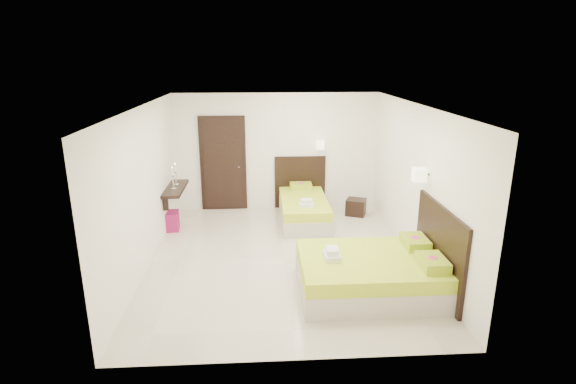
{
  "coord_description": "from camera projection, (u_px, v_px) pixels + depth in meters",
  "views": [
    {
      "loc": [
        -0.36,
        -7.11,
        3.35
      ],
      "look_at": [
        0.1,
        0.3,
        1.1
      ],
      "focal_mm": 28.0,
      "sensor_mm": 36.0,
      "label": 1
    }
  ],
  "objects": [
    {
      "name": "bed_single",
      "position": [
        303.0,
        207.0,
        9.52
      ],
      "size": [
        1.15,
        1.92,
        1.58
      ],
      "color": "beige",
      "rests_on": "ground"
    },
    {
      "name": "floor",
      "position": [
        283.0,
        258.0,
        7.78
      ],
      "size": [
        5.5,
        5.5,
        0.0
      ],
      "primitive_type": "plane",
      "color": "beige",
      "rests_on": "ground"
    },
    {
      "name": "door",
      "position": [
        223.0,
        164.0,
        9.98
      ],
      "size": [
        1.02,
        0.15,
        2.14
      ],
      "color": "black",
      "rests_on": "ground"
    },
    {
      "name": "nightstand",
      "position": [
        356.0,
        207.0,
        9.84
      ],
      "size": [
        0.51,
        0.48,
        0.36
      ],
      "primitive_type": "cube",
      "rotation": [
        0.0,
        0.0,
        -0.39
      ],
      "color": "black",
      "rests_on": "ground"
    },
    {
      "name": "bed_double",
      "position": [
        375.0,
        272.0,
        6.61
      ],
      "size": [
        2.07,
        1.76,
        1.71
      ],
      "color": "beige",
      "rests_on": "ground"
    },
    {
      "name": "ottoman",
      "position": [
        169.0,
        221.0,
        8.99
      ],
      "size": [
        0.41,
        0.41,
        0.37
      ],
      "primitive_type": "cube",
      "rotation": [
        0.0,
        0.0,
        0.1
      ],
      "color": "#8B124C",
      "rests_on": "ground"
    },
    {
      "name": "console_shelf",
      "position": [
        175.0,
        189.0,
        8.95
      ],
      "size": [
        0.35,
        1.2,
        0.78
      ],
      "color": "black",
      "rests_on": "ground"
    }
  ]
}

